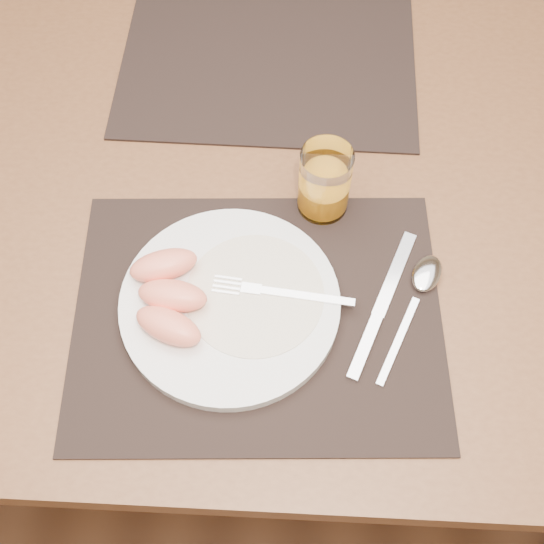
{
  "coord_description": "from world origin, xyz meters",
  "views": [
    {
      "loc": [
        0.04,
        -0.58,
        1.51
      ],
      "look_at": [
        0.02,
        -0.17,
        0.77
      ],
      "focal_mm": 45.0,
      "sensor_mm": 36.0,
      "label": 1
    }
  ],
  "objects_px": {
    "placemat_near": "(258,316)",
    "placemat_far": "(269,59)",
    "fork": "(271,291)",
    "knife": "(378,315)",
    "plate": "(230,303)",
    "table": "(267,208)",
    "juice_glass": "(324,184)",
    "spoon": "(423,283)"
  },
  "relations": [
    {
      "from": "placemat_near",
      "to": "spoon",
      "type": "height_order",
      "value": "spoon"
    },
    {
      "from": "placemat_far",
      "to": "juice_glass",
      "type": "distance_m",
      "value": 0.29
    },
    {
      "from": "placemat_near",
      "to": "fork",
      "type": "height_order",
      "value": "fork"
    },
    {
      "from": "table",
      "to": "fork",
      "type": "height_order",
      "value": "fork"
    },
    {
      "from": "fork",
      "to": "knife",
      "type": "distance_m",
      "value": 0.13
    },
    {
      "from": "table",
      "to": "fork",
      "type": "relative_size",
      "value": 7.99
    },
    {
      "from": "table",
      "to": "knife",
      "type": "xyz_separation_m",
      "value": [
        0.15,
        -0.21,
        0.09
      ]
    },
    {
      "from": "table",
      "to": "spoon",
      "type": "distance_m",
      "value": 0.28
    },
    {
      "from": "plate",
      "to": "juice_glass",
      "type": "distance_m",
      "value": 0.2
    },
    {
      "from": "fork",
      "to": "knife",
      "type": "xyz_separation_m",
      "value": [
        0.13,
        -0.02,
        -0.02
      ]
    },
    {
      "from": "placemat_far",
      "to": "juice_glass",
      "type": "xyz_separation_m",
      "value": [
        0.09,
        -0.27,
        0.05
      ]
    },
    {
      "from": "table",
      "to": "plate",
      "type": "xyz_separation_m",
      "value": [
        -0.03,
        -0.21,
        0.1
      ]
    },
    {
      "from": "table",
      "to": "juice_glass",
      "type": "relative_size",
      "value": 13.71
    },
    {
      "from": "knife",
      "to": "juice_glass",
      "type": "distance_m",
      "value": 0.18
    },
    {
      "from": "placemat_far",
      "to": "juice_glass",
      "type": "height_order",
      "value": "juice_glass"
    },
    {
      "from": "fork",
      "to": "juice_glass",
      "type": "bearing_deg",
      "value": 66.77
    },
    {
      "from": "placemat_far",
      "to": "knife",
      "type": "xyz_separation_m",
      "value": [
        0.16,
        -0.43,
        0.0
      ]
    },
    {
      "from": "plate",
      "to": "knife",
      "type": "xyz_separation_m",
      "value": [
        0.18,
        -0.0,
        -0.01
      ]
    },
    {
      "from": "table",
      "to": "plate",
      "type": "distance_m",
      "value": 0.23
    },
    {
      "from": "spoon",
      "to": "fork",
      "type": "bearing_deg",
      "value": -171.77
    },
    {
      "from": "table",
      "to": "placemat_near",
      "type": "distance_m",
      "value": 0.24
    },
    {
      "from": "placemat_near",
      "to": "placemat_far",
      "type": "bearing_deg",
      "value": 91.22
    },
    {
      "from": "fork",
      "to": "placemat_near",
      "type": "bearing_deg",
      "value": -121.18
    },
    {
      "from": "table",
      "to": "plate",
      "type": "bearing_deg",
      "value": -99.05
    },
    {
      "from": "table",
      "to": "placemat_far",
      "type": "relative_size",
      "value": 3.11
    },
    {
      "from": "fork",
      "to": "spoon",
      "type": "relative_size",
      "value": 0.95
    },
    {
      "from": "spoon",
      "to": "juice_glass",
      "type": "distance_m",
      "value": 0.18
    },
    {
      "from": "placemat_far",
      "to": "spoon",
      "type": "height_order",
      "value": "spoon"
    },
    {
      "from": "fork",
      "to": "knife",
      "type": "height_order",
      "value": "fork"
    },
    {
      "from": "spoon",
      "to": "juice_glass",
      "type": "relative_size",
      "value": 1.8
    },
    {
      "from": "plate",
      "to": "knife",
      "type": "distance_m",
      "value": 0.18
    },
    {
      "from": "placemat_far",
      "to": "spoon",
      "type": "xyz_separation_m",
      "value": [
        0.21,
        -0.39,
        0.01
      ]
    },
    {
      "from": "plate",
      "to": "table",
      "type": "bearing_deg",
      "value": 80.95
    },
    {
      "from": "placemat_far",
      "to": "placemat_near",
      "type": "bearing_deg",
      "value": -88.78
    },
    {
      "from": "plate",
      "to": "juice_glass",
      "type": "relative_size",
      "value": 2.64
    },
    {
      "from": "placemat_far",
      "to": "spoon",
      "type": "relative_size",
      "value": 2.44
    },
    {
      "from": "placemat_near",
      "to": "spoon",
      "type": "bearing_deg",
      "value": 14.13
    },
    {
      "from": "plate",
      "to": "knife",
      "type": "relative_size",
      "value": 1.28
    },
    {
      "from": "fork",
      "to": "knife",
      "type": "bearing_deg",
      "value": -8.02
    },
    {
      "from": "placemat_far",
      "to": "plate",
      "type": "xyz_separation_m",
      "value": [
        -0.03,
        -0.43,
        0.01
      ]
    },
    {
      "from": "placemat_near",
      "to": "spoon",
      "type": "xyz_separation_m",
      "value": [
        0.2,
        0.05,
        0.01
      ]
    },
    {
      "from": "knife",
      "to": "juice_glass",
      "type": "bearing_deg",
      "value": 113.12
    }
  ]
}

